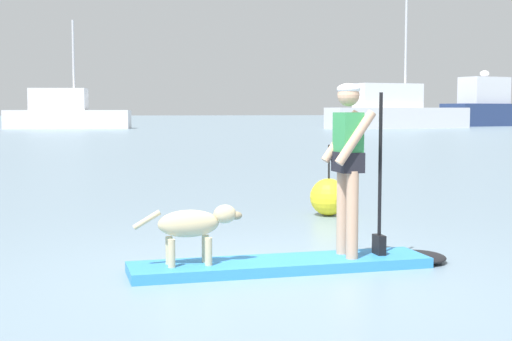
{
  "coord_description": "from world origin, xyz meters",
  "views": [
    {
      "loc": [
        -1.98,
        -6.86,
        1.57
      ],
      "look_at": [
        0.0,
        1.0,
        0.9
      ],
      "focal_mm": 51.67,
      "sensor_mm": 36.0,
      "label": 1
    }
  ],
  "objects_px": {
    "person_paddler": "(349,156)",
    "dog": "(194,225)",
    "paddleboard": "(303,263)",
    "moored_boat_port": "(66,113)",
    "moored_boat_center": "(489,108)",
    "marker_buoy": "(329,197)",
    "moored_boat_far_port": "(395,111)"
  },
  "relations": [
    {
      "from": "paddleboard",
      "to": "marker_buoy",
      "type": "height_order",
      "value": "marker_buoy"
    },
    {
      "from": "moored_boat_port",
      "to": "moored_boat_far_port",
      "type": "distance_m",
      "value": 27.7
    },
    {
      "from": "moored_boat_far_port",
      "to": "marker_buoy",
      "type": "bearing_deg",
      "value": -115.85
    },
    {
      "from": "person_paddler",
      "to": "marker_buoy",
      "type": "bearing_deg",
      "value": 73.47
    },
    {
      "from": "moored_boat_center",
      "to": "paddleboard",
      "type": "bearing_deg",
      "value": -123.06
    },
    {
      "from": "paddleboard",
      "to": "person_paddler",
      "type": "relative_size",
      "value": 1.89
    },
    {
      "from": "moored_boat_port",
      "to": "marker_buoy",
      "type": "relative_size",
      "value": 10.02
    },
    {
      "from": "dog",
      "to": "moored_boat_far_port",
      "type": "xyz_separation_m",
      "value": [
        25.43,
        50.58,
        0.95
      ]
    },
    {
      "from": "paddleboard",
      "to": "moored_boat_far_port",
      "type": "relative_size",
      "value": 0.26
    },
    {
      "from": "moored_boat_far_port",
      "to": "moored_boat_center",
      "type": "relative_size",
      "value": 1.22
    },
    {
      "from": "moored_boat_far_port",
      "to": "moored_boat_center",
      "type": "distance_m",
      "value": 14.91
    },
    {
      "from": "dog",
      "to": "moored_boat_center",
      "type": "bearing_deg",
      "value": 56.2
    },
    {
      "from": "paddleboard",
      "to": "person_paddler",
      "type": "distance_m",
      "value": 1.16
    },
    {
      "from": "moored_boat_center",
      "to": "marker_buoy",
      "type": "relative_size",
      "value": 9.88
    },
    {
      "from": "dog",
      "to": "marker_buoy",
      "type": "height_order",
      "value": "marker_buoy"
    },
    {
      "from": "moored_boat_port",
      "to": "marker_buoy",
      "type": "xyz_separation_m",
      "value": [
        4.09,
        -53.61,
        -0.99
      ]
    },
    {
      "from": "moored_boat_port",
      "to": "moored_boat_far_port",
      "type": "xyz_separation_m",
      "value": [
        26.94,
        -6.45,
        0.16
      ]
    },
    {
      "from": "dog",
      "to": "moored_boat_far_port",
      "type": "height_order",
      "value": "moored_boat_far_port"
    },
    {
      "from": "marker_buoy",
      "to": "moored_boat_port",
      "type": "bearing_deg",
      "value": 94.36
    },
    {
      "from": "dog",
      "to": "marker_buoy",
      "type": "distance_m",
      "value": 4.28
    },
    {
      "from": "paddleboard",
      "to": "dog",
      "type": "xyz_separation_m",
      "value": [
        -1.09,
        -0.02,
        0.43
      ]
    },
    {
      "from": "person_paddler",
      "to": "moored_boat_far_port",
      "type": "xyz_separation_m",
      "value": [
        23.86,
        50.55,
        0.33
      ]
    },
    {
      "from": "paddleboard",
      "to": "moored_boat_far_port",
      "type": "distance_m",
      "value": 56.13
    },
    {
      "from": "person_paddler",
      "to": "dog",
      "type": "relative_size",
      "value": 1.65
    },
    {
      "from": "paddleboard",
      "to": "moored_boat_center",
      "type": "height_order",
      "value": "moored_boat_center"
    },
    {
      "from": "paddleboard",
      "to": "moored_boat_port",
      "type": "bearing_deg",
      "value": 92.61
    },
    {
      "from": "person_paddler",
      "to": "moored_boat_far_port",
      "type": "bearing_deg",
      "value": 64.74
    },
    {
      "from": "person_paddler",
      "to": "marker_buoy",
      "type": "height_order",
      "value": "person_paddler"
    },
    {
      "from": "moored_boat_far_port",
      "to": "marker_buoy",
      "type": "distance_m",
      "value": 52.42
    },
    {
      "from": "person_paddler",
      "to": "moored_boat_port",
      "type": "relative_size",
      "value": 0.16
    },
    {
      "from": "moored_boat_port",
      "to": "marker_buoy",
      "type": "distance_m",
      "value": 53.78
    },
    {
      "from": "paddleboard",
      "to": "moored_boat_port",
      "type": "relative_size",
      "value": 0.31
    }
  ]
}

